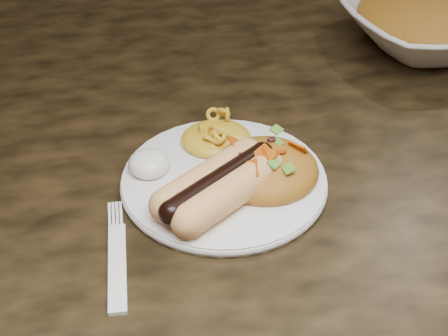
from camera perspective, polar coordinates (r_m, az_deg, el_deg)
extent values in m
cube|color=#392A16|center=(0.68, 1.31, 0.90)|extent=(1.60, 0.90, 0.04)
cylinder|color=white|center=(0.61, 0.00, -1.13)|extent=(0.20, 0.20, 0.01)
cylinder|color=#F9CE66|center=(0.56, -0.16, -2.60)|extent=(0.10, 0.09, 0.03)
cylinder|color=#F9CE66|center=(0.58, -0.67, -0.58)|extent=(0.10, 0.09, 0.03)
cylinder|color=black|center=(0.57, -0.42, -1.26)|extent=(0.11, 0.09, 0.02)
ellipsoid|color=gold|center=(0.64, -0.72, 3.42)|extent=(0.09, 0.08, 0.03)
ellipsoid|color=white|center=(0.61, -6.91, 0.73)|extent=(0.05, 0.05, 0.03)
ellipsoid|color=red|center=(0.60, 3.81, 0.35)|extent=(0.10, 0.10, 0.04)
cube|color=white|center=(0.54, -9.73, -8.89)|extent=(0.02, 0.14, 0.00)
imported|color=white|center=(0.90, 18.52, 12.50)|extent=(0.27, 0.27, 0.06)
ellipsoid|color=red|center=(0.89, 18.78, 13.67)|extent=(0.26, 0.26, 0.05)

